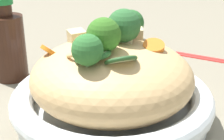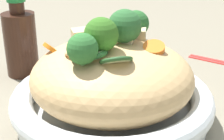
% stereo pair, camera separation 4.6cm
% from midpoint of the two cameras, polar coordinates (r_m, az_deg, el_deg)
% --- Properties ---
extents(ground_plane, '(3.00, 3.00, 0.00)m').
position_cam_midpoint_polar(ground_plane, '(0.49, 2.69, -8.13)').
color(ground_plane, gray).
extents(serving_bowl, '(0.28, 0.28, 0.05)m').
position_cam_midpoint_polar(serving_bowl, '(0.48, 2.74, -5.51)').
color(serving_bowl, white).
rests_on(serving_bowl, ground_plane).
extents(noodle_heap, '(0.22, 0.22, 0.10)m').
position_cam_midpoint_polar(noodle_heap, '(0.46, 2.83, -1.13)').
color(noodle_heap, tan).
rests_on(noodle_heap, serving_bowl).
extents(broccoli_florets, '(0.11, 0.16, 0.07)m').
position_cam_midpoint_polar(broccoli_florets, '(0.44, 3.29, 6.21)').
color(broccoli_florets, '#A2C273').
rests_on(broccoli_florets, serving_bowl).
extents(carrot_coins, '(0.12, 0.14, 0.04)m').
position_cam_midpoint_polar(carrot_coins, '(0.44, 1.08, 3.69)').
color(carrot_coins, orange).
rests_on(carrot_coins, serving_bowl).
extents(zucchini_slices, '(0.08, 0.07, 0.02)m').
position_cam_midpoint_polar(zucchini_slices, '(0.40, 1.07, 2.06)').
color(zucchini_slices, beige).
rests_on(zucchini_slices, serving_bowl).
extents(chicken_chunks, '(0.09, 0.10, 0.03)m').
position_cam_midpoint_polar(chicken_chunks, '(0.47, 2.96, 5.56)').
color(chicken_chunks, '#CDB88D').
rests_on(chicken_chunks, serving_bowl).
extents(soy_sauce_bottle, '(0.06, 0.06, 0.14)m').
position_cam_midpoint_polar(soy_sauce_bottle, '(0.63, -13.00, 4.55)').
color(soy_sauce_bottle, '#381E14').
rests_on(soy_sauce_bottle, ground_plane).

